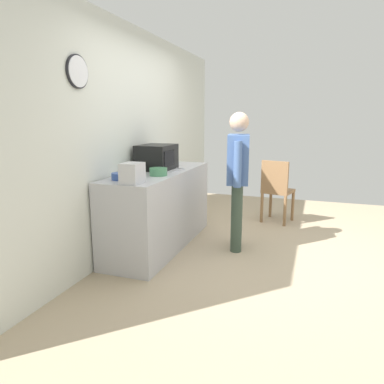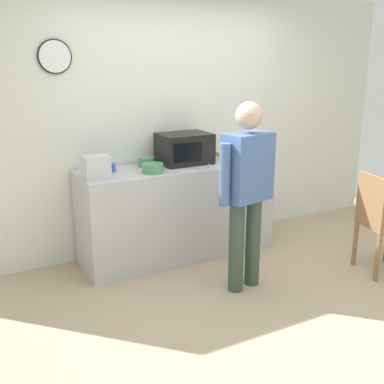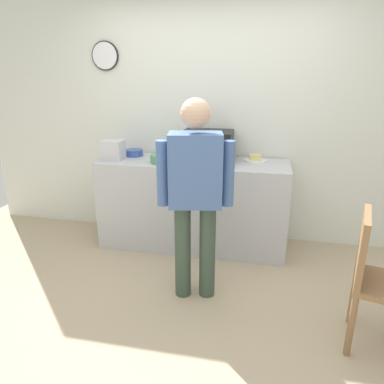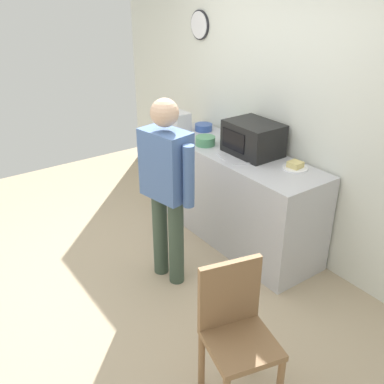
{
  "view_description": "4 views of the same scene",
  "coord_description": "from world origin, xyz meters",
  "px_view_note": "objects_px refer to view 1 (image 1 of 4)",
  "views": [
    {
      "loc": [
        -3.99,
        -0.54,
        1.56
      ],
      "look_at": [
        -0.09,
        0.83,
        0.69
      ],
      "focal_mm": 33.44,
      "sensor_mm": 36.0,
      "label": 1
    },
    {
      "loc": [
        -2.12,
        -2.78,
        1.94
      ],
      "look_at": [
        -0.18,
        0.85,
        0.76
      ],
      "focal_mm": 43.82,
      "sensor_mm": 36.0,
      "label": 2
    },
    {
      "loc": [
        0.54,
        -2.21,
        1.77
      ],
      "look_at": [
        -0.09,
        0.84,
        0.73
      ],
      "focal_mm": 33.04,
      "sensor_mm": 36.0,
      "label": 3
    },
    {
      "loc": [
        2.79,
        -1.39,
        2.43
      ],
      "look_at": [
        -0.19,
        0.73,
        0.62
      ],
      "focal_mm": 41.13,
      "sensor_mm": 36.0,
      "label": 4
    }
  ],
  "objects_px": {
    "sandwich_plate": "(168,163)",
    "person_standing": "(238,171)",
    "toaster": "(132,173)",
    "mixing_bowl": "(121,176)",
    "fork_utensil": "(176,171)",
    "cereal_bowl": "(138,170)",
    "microwave": "(157,157)",
    "spoon_utensil": "(180,168)",
    "salad_bowl": "(158,172)",
    "wooden_chair": "(277,188)"
  },
  "relations": [
    {
      "from": "toaster",
      "to": "wooden_chair",
      "type": "bearing_deg",
      "value": -26.4
    },
    {
      "from": "fork_utensil",
      "to": "spoon_utensil",
      "type": "distance_m",
      "value": 0.25
    },
    {
      "from": "mixing_bowl",
      "to": "toaster",
      "type": "distance_m",
      "value": 0.27
    },
    {
      "from": "salad_bowl",
      "to": "person_standing",
      "type": "xyz_separation_m",
      "value": [
        0.51,
        -0.78,
        -0.03
      ]
    },
    {
      "from": "toaster",
      "to": "fork_utensil",
      "type": "relative_size",
      "value": 1.29
    },
    {
      "from": "mixing_bowl",
      "to": "spoon_utensil",
      "type": "xyz_separation_m",
      "value": [
        0.95,
        -0.28,
        -0.03
      ]
    },
    {
      "from": "mixing_bowl",
      "to": "fork_utensil",
      "type": "distance_m",
      "value": 0.78
    },
    {
      "from": "toaster",
      "to": "fork_utensil",
      "type": "distance_m",
      "value": 0.87
    },
    {
      "from": "salad_bowl",
      "to": "cereal_bowl",
      "type": "height_order",
      "value": "cereal_bowl"
    },
    {
      "from": "salad_bowl",
      "to": "microwave",
      "type": "bearing_deg",
      "value": 26.48
    },
    {
      "from": "toaster",
      "to": "person_standing",
      "type": "xyz_separation_m",
      "value": [
        1.03,
        -0.81,
        -0.09
      ]
    },
    {
      "from": "mixing_bowl",
      "to": "wooden_chair",
      "type": "relative_size",
      "value": 0.2
    },
    {
      "from": "microwave",
      "to": "sandwich_plate",
      "type": "height_order",
      "value": "microwave"
    },
    {
      "from": "microwave",
      "to": "spoon_utensil",
      "type": "xyz_separation_m",
      "value": [
        0.14,
        -0.25,
        -0.15
      ]
    },
    {
      "from": "sandwich_plate",
      "to": "person_standing",
      "type": "xyz_separation_m",
      "value": [
        -0.41,
        -1.05,
        -0.01
      ]
    },
    {
      "from": "cereal_bowl",
      "to": "fork_utensil",
      "type": "distance_m",
      "value": 0.45
    },
    {
      "from": "person_standing",
      "to": "microwave",
      "type": "bearing_deg",
      "value": 93.94
    },
    {
      "from": "fork_utensil",
      "to": "wooden_chair",
      "type": "xyz_separation_m",
      "value": [
        1.44,
        -1.03,
        -0.41
      ]
    },
    {
      "from": "cereal_bowl",
      "to": "fork_utensil",
      "type": "bearing_deg",
      "value": -50.11
    },
    {
      "from": "mixing_bowl",
      "to": "person_standing",
      "type": "bearing_deg",
      "value": -49.64
    },
    {
      "from": "fork_utensil",
      "to": "wooden_chair",
      "type": "bearing_deg",
      "value": -35.53
    },
    {
      "from": "cereal_bowl",
      "to": "toaster",
      "type": "bearing_deg",
      "value": -157.81
    },
    {
      "from": "sandwich_plate",
      "to": "fork_utensil",
      "type": "bearing_deg",
      "value": -149.39
    },
    {
      "from": "mixing_bowl",
      "to": "salad_bowl",
      "type": "bearing_deg",
      "value": -34.74
    },
    {
      "from": "mixing_bowl",
      "to": "toaster",
      "type": "xyz_separation_m",
      "value": [
        -0.15,
        -0.22,
        0.07
      ]
    },
    {
      "from": "spoon_utensil",
      "to": "person_standing",
      "type": "bearing_deg",
      "value": -95.58
    },
    {
      "from": "spoon_utensil",
      "to": "wooden_chair",
      "type": "height_order",
      "value": "wooden_chair"
    },
    {
      "from": "microwave",
      "to": "person_standing",
      "type": "distance_m",
      "value": 1.01
    },
    {
      "from": "microwave",
      "to": "wooden_chair",
      "type": "height_order",
      "value": "microwave"
    },
    {
      "from": "toaster",
      "to": "salad_bowl",
      "type": "bearing_deg",
      "value": -4.11
    },
    {
      "from": "toaster",
      "to": "sandwich_plate",
      "type": "bearing_deg",
      "value": 9.32
    },
    {
      "from": "mixing_bowl",
      "to": "fork_utensil",
      "type": "bearing_deg",
      "value": -25.09
    },
    {
      "from": "salad_bowl",
      "to": "toaster",
      "type": "bearing_deg",
      "value": 175.89
    },
    {
      "from": "salad_bowl",
      "to": "person_standing",
      "type": "distance_m",
      "value": 0.93
    },
    {
      "from": "spoon_utensil",
      "to": "cereal_bowl",
      "type": "bearing_deg",
      "value": 150.93
    },
    {
      "from": "salad_bowl",
      "to": "cereal_bowl",
      "type": "distance_m",
      "value": 0.27
    },
    {
      "from": "microwave",
      "to": "toaster",
      "type": "distance_m",
      "value": 0.98
    },
    {
      "from": "microwave",
      "to": "mixing_bowl",
      "type": "height_order",
      "value": "microwave"
    },
    {
      "from": "mixing_bowl",
      "to": "person_standing",
      "type": "distance_m",
      "value": 1.36
    },
    {
      "from": "cereal_bowl",
      "to": "microwave",
      "type": "bearing_deg",
      "value": -7.16
    },
    {
      "from": "sandwich_plate",
      "to": "spoon_utensil",
      "type": "distance_m",
      "value": 0.46
    },
    {
      "from": "sandwich_plate",
      "to": "cereal_bowl",
      "type": "xyz_separation_m",
      "value": [
        -0.87,
        -0.01,
        0.02
      ]
    },
    {
      "from": "spoon_utensil",
      "to": "wooden_chair",
      "type": "bearing_deg",
      "value": -42.03
    },
    {
      "from": "spoon_utensil",
      "to": "person_standing",
      "type": "distance_m",
      "value": 0.75
    },
    {
      "from": "salad_bowl",
      "to": "fork_utensil",
      "type": "relative_size",
      "value": 1.15
    },
    {
      "from": "sandwich_plate",
      "to": "mixing_bowl",
      "type": "height_order",
      "value": "mixing_bowl"
    },
    {
      "from": "fork_utensil",
      "to": "spoon_utensil",
      "type": "bearing_deg",
      "value": 10.42
    },
    {
      "from": "toaster",
      "to": "person_standing",
      "type": "height_order",
      "value": "person_standing"
    },
    {
      "from": "toaster",
      "to": "wooden_chair",
      "type": "distance_m",
      "value": 2.6
    },
    {
      "from": "cereal_bowl",
      "to": "wooden_chair",
      "type": "relative_size",
      "value": 0.17
    }
  ]
}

